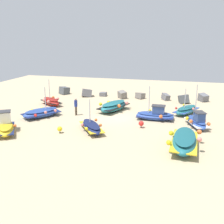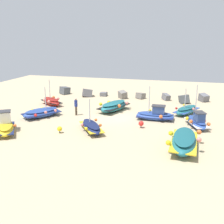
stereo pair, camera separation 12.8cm
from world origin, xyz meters
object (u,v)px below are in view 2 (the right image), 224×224
at_px(mooring_buoy_0, 141,123).
at_px(fishing_boat_4, 197,122).
at_px(fishing_boat_6, 51,101).
at_px(fishing_boat_8, 187,110).
at_px(fishing_boat_2, 155,115).
at_px(fishing_boat_7, 5,126).
at_px(fishing_boat_3, 42,113).
at_px(fishing_boat_0, 114,106).
at_px(fishing_boat_1, 91,127).
at_px(mooring_buoy_1, 60,129).
at_px(fishing_boat_5, 184,141).
at_px(person_walking, 76,105).

bearing_deg(mooring_buoy_0, fishing_boat_4, 18.30).
bearing_deg(fishing_boat_6, fishing_boat_8, 36.74).
relative_size(fishing_boat_2, fishing_boat_7, 0.96).
distance_m(fishing_boat_3, fishing_boat_7, 4.99).
distance_m(fishing_boat_6, mooring_buoy_0, 12.74).
height_order(fishing_boat_0, fishing_boat_8, fishing_boat_8).
xyz_separation_m(fishing_boat_1, fishing_boat_7, (-6.79, -2.23, 0.15)).
distance_m(fishing_boat_8, mooring_buoy_1, 13.38).
bearing_deg(fishing_boat_0, fishing_boat_6, 104.76).
bearing_deg(mooring_buoy_0, fishing_boat_5, -45.12).
distance_m(fishing_boat_4, mooring_buoy_1, 12.00).
relative_size(fishing_boat_0, fishing_boat_3, 1.11).
relative_size(fishing_boat_7, person_walking, 2.15).
distance_m(fishing_boat_0, fishing_boat_1, 6.84).
relative_size(fishing_boat_1, fishing_boat_2, 1.00).
height_order(fishing_boat_0, fishing_boat_5, fishing_boat_5).
distance_m(fishing_boat_5, mooring_buoy_1, 10.08).
bearing_deg(mooring_buoy_0, mooring_buoy_1, -153.50).
xyz_separation_m(fishing_boat_1, mooring_buoy_1, (-2.39, -1.13, -0.03)).
xyz_separation_m(fishing_boat_6, mooring_buoy_1, (5.22, -8.57, -0.08)).
relative_size(fishing_boat_0, person_walking, 2.54).
height_order(fishing_boat_6, fishing_boat_8, fishing_boat_6).
height_order(fishing_boat_2, fishing_boat_3, fishing_boat_2).
bearing_deg(fishing_boat_6, fishing_boat_7, -49.29).
distance_m(fishing_boat_1, fishing_boat_7, 7.15).
relative_size(fishing_boat_3, fishing_boat_4, 1.09).
distance_m(fishing_boat_5, person_walking, 12.38).
relative_size(fishing_boat_2, fishing_boat_6, 1.09).
height_order(fishing_boat_3, fishing_boat_6, fishing_boat_6).
xyz_separation_m(person_walking, mooring_buoy_0, (7.07, -2.23, -0.63)).
bearing_deg(mooring_buoy_1, fishing_boat_0, 72.45).
relative_size(fishing_boat_0, fishing_boat_4, 1.21).
bearing_deg(person_walking, fishing_boat_2, 10.33).
height_order(fishing_boat_7, mooring_buoy_0, fishing_boat_7).
relative_size(fishing_boat_2, fishing_boat_8, 0.97).
bearing_deg(fishing_boat_2, mooring_buoy_0, -108.81).
distance_m(fishing_boat_1, fishing_boat_4, 9.36).
height_order(person_walking, mooring_buoy_1, person_walking).
bearing_deg(fishing_boat_2, fishing_boat_5, -67.38).
xyz_separation_m(fishing_boat_7, mooring_buoy_1, (4.40, 1.11, -0.18)).
bearing_deg(fishing_boat_8, fishing_boat_7, 151.14).
distance_m(fishing_boat_4, person_walking, 11.83).
relative_size(fishing_boat_1, fishing_boat_5, 0.76).
distance_m(fishing_boat_1, person_walking, 5.33).
height_order(fishing_boat_0, person_walking, person_walking).
xyz_separation_m(fishing_boat_1, fishing_boat_5, (7.67, -1.75, 0.17)).
relative_size(fishing_boat_2, person_walking, 2.07).
height_order(fishing_boat_7, fishing_boat_8, fishing_boat_8).
xyz_separation_m(fishing_boat_2, fishing_boat_8, (2.86, 2.85, -0.05)).
bearing_deg(fishing_boat_2, fishing_boat_4, -18.72).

